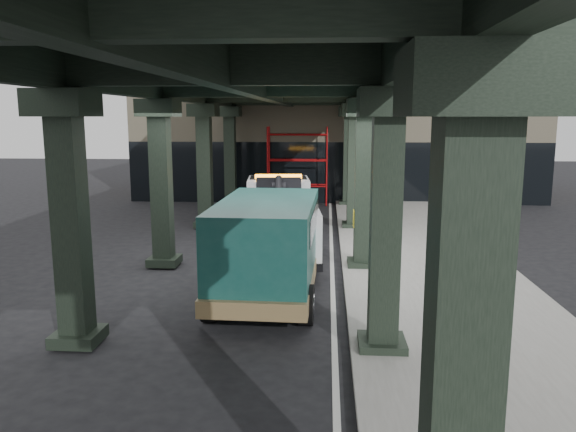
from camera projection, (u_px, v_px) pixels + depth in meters
The scene contains 8 objects.
ground at pixel (269, 288), 14.91m from camera, with size 90.00×90.00×0.00m, color black.
sidewalk at pixel (427, 269), 16.55m from camera, with size 5.00×40.00×0.15m, color gray.
lane_stripe at pixel (332, 269), 16.76m from camera, with size 0.12×38.00×0.01m, color silver.
viaduct at pixel (261, 82), 15.95m from camera, with size 7.40×32.00×6.40m.
building at pixel (336, 125), 33.72m from camera, with size 22.00×10.00×8.00m, color #C6B793.
scaffolding at pixel (298, 164), 28.93m from camera, with size 3.08×0.88×4.00m.
tow_truck at pixel (279, 215), 18.67m from camera, with size 2.92×8.04×2.58m.
towed_van at pixel (269, 244), 14.10m from camera, with size 2.63×6.23×2.50m.
Camera 1 is at (1.50, -14.27, 4.50)m, focal length 35.00 mm.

